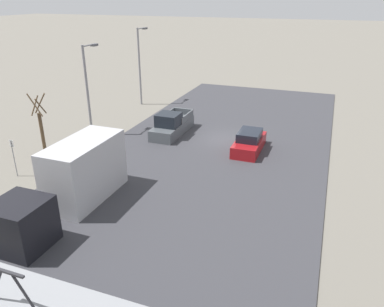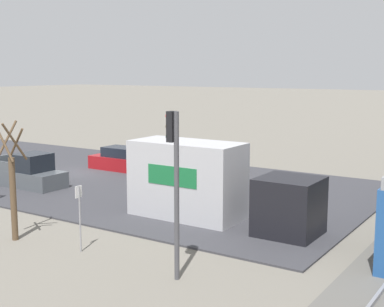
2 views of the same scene
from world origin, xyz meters
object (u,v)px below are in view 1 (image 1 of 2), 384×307
object	(u,v)px
sedan_car_0	(249,142)
street_lamp_mid_block	(88,84)
street_lamp_near_crossing	(140,61)
street_tree	(42,129)
no_parking_sign	(13,155)
box_truck	(72,181)
pickup_truck	(172,125)

from	to	relation	value
sedan_car_0	street_lamp_mid_block	distance (m)	13.39
street_lamp_mid_block	sedan_car_0	bearing A→B (deg)	-175.55
sedan_car_0	street_lamp_near_crossing	world-z (taller)	street_lamp_near_crossing
street_tree	no_parking_sign	xyz separation A→B (m)	(-0.41, 3.15, -0.62)
box_truck	street_tree	size ratio (longest dim) A/B	1.84
box_truck	street_lamp_near_crossing	bearing A→B (deg)	-72.50
sedan_car_0	box_truck	bearing A→B (deg)	-122.51
street_lamp_near_crossing	no_parking_sign	xyz separation A→B (m)	(-0.44, 18.17, -2.99)
pickup_truck	street_tree	world-z (taller)	street_tree
street_tree	street_lamp_near_crossing	distance (m)	15.20
sedan_car_0	pickup_truck	bearing A→B (deg)	169.05
no_parking_sign	box_truck	bearing A→B (deg)	161.89
pickup_truck	no_parking_sign	size ratio (longest dim) A/B	2.13
street_lamp_near_crossing	street_lamp_mid_block	world-z (taller)	street_lamp_near_crossing
box_truck	street_lamp_mid_block	distance (m)	11.99
pickup_truck	no_parking_sign	bearing A→B (deg)	59.41
pickup_truck	sedan_car_0	world-z (taller)	pickup_truck
no_parking_sign	street_tree	bearing A→B (deg)	-82.65
pickup_truck	sedan_car_0	bearing A→B (deg)	169.05
street_tree	street_lamp_near_crossing	size ratio (longest dim) A/B	0.60
sedan_car_0	street_tree	distance (m)	14.84
street_tree	street_lamp_mid_block	world-z (taller)	street_lamp_mid_block
pickup_truck	street_lamp_mid_block	bearing A→B (deg)	20.78
box_truck	sedan_car_0	world-z (taller)	box_truck
box_truck	sedan_car_0	bearing A→B (deg)	-122.51
box_truck	street_lamp_near_crossing	size ratio (longest dim) A/B	1.11
pickup_truck	street_tree	bearing A→B (deg)	48.13
box_truck	street_lamp_mid_block	bearing A→B (deg)	-60.66
box_truck	pickup_truck	size ratio (longest dim) A/B	1.64
street_tree	street_lamp_mid_block	size ratio (longest dim) A/B	0.64
street_tree	no_parking_sign	distance (m)	3.24
sedan_car_0	street_lamp_mid_block	size ratio (longest dim) A/B	0.59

